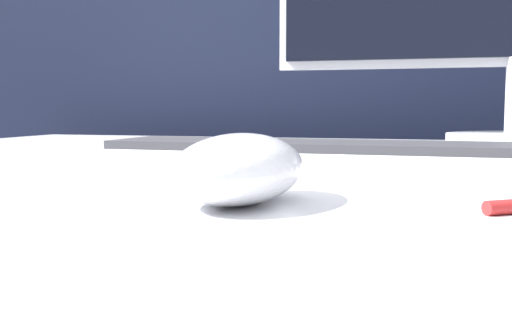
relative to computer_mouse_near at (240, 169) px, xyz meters
The scene contains 3 objects.
partition_panel 0.90m from the computer_mouse_near, 84.90° to the left, with size 5.00×0.03×1.13m.
computer_mouse_near is the anchor object (origin of this frame).
keyboard 0.23m from the computer_mouse_near, 90.77° to the left, with size 0.41×0.12×0.02m.
Camera 1 is at (0.02, -0.56, 0.80)m, focal length 42.00 mm.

